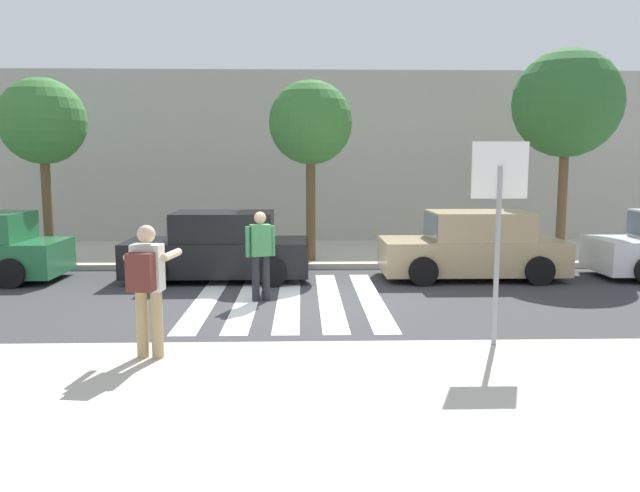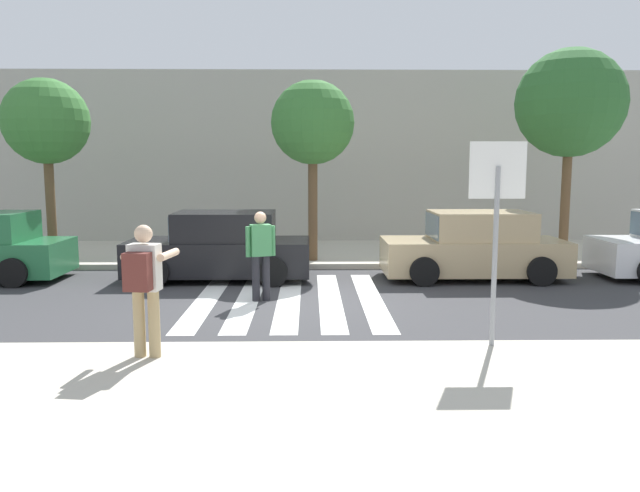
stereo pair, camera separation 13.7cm
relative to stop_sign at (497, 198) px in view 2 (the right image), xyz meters
The scene contains 17 objects.
ground_plane 4.99m from the stop_sign, 130.63° to the left, with size 120.00×120.00×0.00m, color #38383A.
sidewalk_near 4.56m from the stop_sign, 136.33° to the right, with size 60.00×6.00×0.14m, color beige.
sidewalk_far 10.07m from the stop_sign, 107.27° to the left, with size 60.00×4.80×0.14m, color beige.
building_facade_far 14.13m from the stop_sign, 101.96° to the left, with size 56.00×4.00×5.56m, color #ADA89E.
crosswalk_stripe_0 6.18m from the stop_sign, 141.43° to the left, with size 0.44×5.20×0.01m, color silver.
crosswalk_stripe_1 5.62m from the stop_sign, 135.91° to the left, with size 0.44×5.20×0.01m, color silver.
crosswalk_stripe_2 5.13m from the stop_sign, 129.03° to the left, with size 0.44×5.20×0.01m, color silver.
crosswalk_stripe_3 4.72m from the stop_sign, 120.49° to the left, with size 0.44×5.20×0.01m, color silver.
crosswalk_stripe_4 4.41m from the stop_sign, 110.16° to the left, with size 0.44×5.20×0.01m, color silver.
stop_sign is the anchor object (origin of this frame).
photographer_with_backpack 4.77m from the stop_sign, behind, with size 0.65×0.89×1.72m.
pedestrian_crossing 5.04m from the stop_sign, 134.89° to the left, with size 0.56×0.35×1.72m.
parked_car_black 7.43m from the stop_sign, 128.47° to the left, with size 4.10×1.92×1.55m.
parked_car_tan 6.02m from the stop_sign, 77.49° to the left, with size 4.10×1.92×1.55m.
street_tree_west 12.20m from the stop_sign, 139.52° to the left, with size 2.17×2.17×4.64m.
street_tree_center 8.14m from the stop_sign, 107.68° to the left, with size 2.11×2.11×4.57m.
street_tree_east 9.08m from the stop_sign, 61.95° to the left, with size 2.77×2.77×5.41m.
Camera 2 is at (0.40, -11.75, 2.64)m, focal length 35.00 mm.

